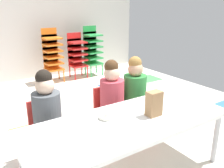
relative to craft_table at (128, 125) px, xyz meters
name	(u,v)px	position (x,y,z in m)	size (l,w,h in m)	color
ground_plane	(80,138)	(-0.06, 0.82, -0.51)	(5.55, 5.57, 0.02)	silver
back_wall	(12,18)	(-0.06, 3.60, 0.72)	(5.55, 0.10, 2.44)	beige
craft_table	(128,125)	(0.00, 0.00, 0.00)	(1.80, 0.73, 0.55)	white
seated_child_near_camera	(47,109)	(-0.49, 0.59, 0.05)	(0.32, 0.31, 0.92)	red
seated_child_middle_seat	(112,93)	(0.22, 0.59, 0.05)	(0.32, 0.31, 0.92)	red
seated_child_far_right	(134,88)	(0.54, 0.59, 0.05)	(0.32, 0.32, 0.92)	red
kid_chair_orange_stack	(52,53)	(0.49, 3.08, 0.08)	(0.32, 0.30, 1.04)	orange
kid_chair_red_stack	(77,53)	(1.02, 3.08, 0.02)	(0.32, 0.30, 0.92)	red
kid_chair_green_stack	(92,48)	(1.38, 3.08, 0.08)	(0.32, 0.30, 1.04)	green
paper_bag_brown	(154,104)	(0.24, -0.05, 0.15)	(0.13, 0.09, 0.22)	#9E754C
paper_plate_near_edge	(105,119)	(-0.15, 0.12, 0.05)	(0.18, 0.18, 0.01)	white
paper_plate_center_table	(77,133)	(-0.46, 0.05, 0.05)	(0.18, 0.18, 0.01)	white
donut_powdered_on_plate	(105,117)	(-0.15, 0.12, 0.07)	(0.12, 0.12, 0.03)	white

